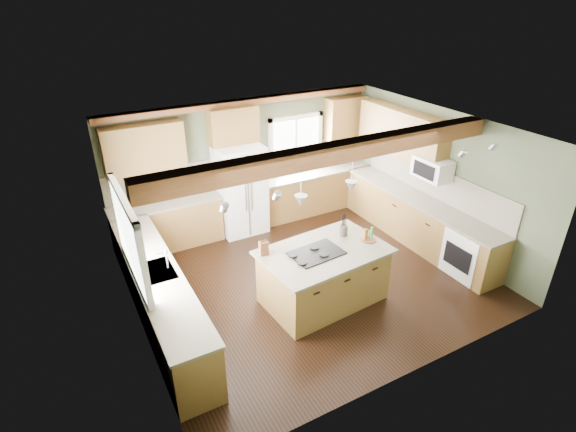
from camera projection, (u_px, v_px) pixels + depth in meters
floor at (307, 277)px, 7.80m from camera, size 5.60×5.60×0.00m
ceiling at (311, 131)px, 6.60m from camera, size 5.60×5.60×0.00m
wall_back at (246, 162)px, 9.15m from camera, size 5.60×0.00×5.60m
wall_left at (130, 255)px, 6.01m from camera, size 0.00×5.00×5.00m
wall_right at (437, 178)px, 8.40m from camera, size 0.00×5.00×5.00m
ceiling_beam at (335, 153)px, 6.16m from camera, size 5.55×0.26×0.26m
soffit_trim at (245, 102)px, 8.50m from camera, size 5.55×0.20×0.10m
backsplash_back at (246, 166)px, 9.18m from camera, size 5.58×0.03×0.58m
backsplash_right at (434, 182)px, 8.47m from camera, size 0.03×3.70×0.58m
base_cab_back_left at (168, 225)px, 8.55m from camera, size 2.02×0.60×0.88m
counter_back_left at (165, 204)px, 8.33m from camera, size 2.06×0.64×0.04m
base_cab_back_right at (314, 191)px, 9.95m from camera, size 2.62×0.60×0.88m
counter_back_right at (315, 172)px, 9.73m from camera, size 2.66×0.64×0.04m
base_cab_left at (160, 298)px, 6.57m from camera, size 0.60×3.70×0.88m
counter_left at (156, 272)px, 6.36m from camera, size 0.64×3.74×0.04m
base_cab_right at (417, 221)px, 8.70m from camera, size 0.60×3.70×0.88m
counter_right at (420, 200)px, 8.49m from camera, size 0.64×3.74×0.04m
upper_cab_back_left at (144, 149)px, 7.86m from camera, size 1.40×0.35×0.90m
upper_cab_over_fridge at (233, 125)px, 8.49m from camera, size 0.96×0.35×0.70m
upper_cab_right at (401, 133)px, 8.72m from camera, size 0.35×2.20×0.90m
upper_cab_back_corner at (345, 118)px, 9.69m from camera, size 0.90×0.35×0.90m
window_left at (128, 237)px, 5.94m from camera, size 0.04×1.60×1.05m
window_back at (295, 142)px, 9.51m from camera, size 1.10×0.04×1.00m
sink at (156, 272)px, 6.35m from camera, size 0.50×0.65×0.03m
faucet at (167, 260)px, 6.36m from camera, size 0.02×0.02×0.28m
dishwasher at (188, 356)px, 5.57m from camera, size 0.60×0.60×0.84m
oven at (470, 253)px, 7.69m from camera, size 0.60×0.72×0.84m
microwave at (432, 168)px, 8.15m from camera, size 0.40×0.70×0.38m
pendant_left at (301, 201)px, 6.17m from camera, size 0.18×0.18×0.16m
pendant_right at (351, 186)px, 6.61m from camera, size 0.18×0.18×0.16m
refrigerator at (241, 189)px, 8.91m from camera, size 0.90×0.74×1.80m
island at (323, 277)px, 7.05m from camera, size 1.88×1.24×0.88m
island_top at (324, 252)px, 6.84m from camera, size 2.01×1.37×0.04m
cooktop at (316, 253)px, 6.75m from camera, size 0.82×0.58×0.02m
knife_block at (264, 248)px, 6.69m from camera, size 0.14×0.11×0.22m
utensil_crock at (344, 230)px, 7.21m from camera, size 0.16×0.16×0.17m
bottle_tray at (369, 234)px, 7.06m from camera, size 0.27×0.27×0.22m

